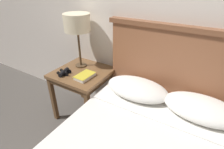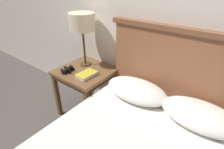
{
  "view_description": "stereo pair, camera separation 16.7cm",
  "coord_description": "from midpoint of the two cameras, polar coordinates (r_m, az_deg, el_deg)",
  "views": [
    {
      "loc": [
        0.47,
        -0.68,
        1.53
      ],
      "look_at": [
        -0.28,
        0.57,
        0.71
      ],
      "focal_mm": 28.0,
      "sensor_mm": 36.0,
      "label": 1
    },
    {
      "loc": [
        0.6,
        -0.59,
        1.53
      ],
      "look_at": [
        -0.28,
        0.57,
        0.71
      ],
      "focal_mm": 28.0,
      "sensor_mm": 36.0,
      "label": 2
    }
  ],
  "objects": [
    {
      "name": "wall_back",
      "position": [
        1.68,
        19.58,
        19.83
      ],
      "size": [
        8.0,
        0.06,
        2.6
      ],
      "color": "silver",
      "rests_on": "ground_plane"
    },
    {
      "name": "nightstand",
      "position": [
        2.03,
        -6.16,
        -0.5
      ],
      "size": [
        0.58,
        0.58,
        0.61
      ],
      "color": "brown",
      "rests_on": "ground_plane"
    },
    {
      "name": "table_lamp",
      "position": [
        1.95,
        -7.24,
        16.36
      ],
      "size": [
        0.28,
        0.28,
        0.59
      ],
      "color": "#4C3823",
      "rests_on": "nightstand"
    },
    {
      "name": "book_on_nightstand",
      "position": [
        1.85,
        -5.8,
        -0.05
      ],
      "size": [
        0.15,
        0.22,
        0.04
      ],
      "color": "silver",
      "rests_on": "nightstand"
    },
    {
      "name": "binoculars_pair",
      "position": [
        1.97,
        -12.01,
        1.48
      ],
      "size": [
        0.15,
        0.16,
        0.05
      ],
      "color": "black",
      "rests_on": "nightstand"
    }
  ]
}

